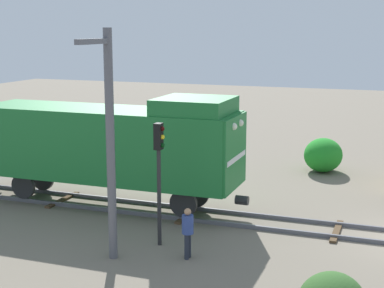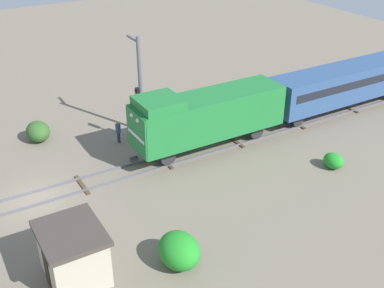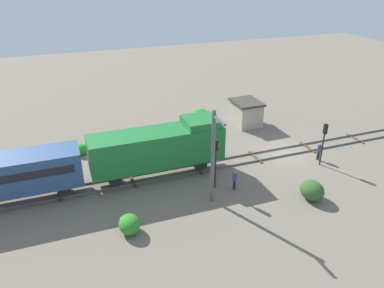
# 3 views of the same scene
# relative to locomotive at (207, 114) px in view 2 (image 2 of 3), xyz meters

# --- Properties ---
(ground_plane) EXTENTS (105.30, 105.30, 0.00)m
(ground_plane) POSITION_rel_locomotive_xyz_m (0.00, -12.16, -2.77)
(ground_plane) COLOR #756B5B
(railway_track) EXTENTS (2.40, 70.20, 0.16)m
(railway_track) POSITION_rel_locomotive_xyz_m (0.00, -12.16, -2.70)
(railway_track) COLOR #595960
(railway_track) RESTS_ON ground
(locomotive) EXTENTS (2.90, 11.60, 4.60)m
(locomotive) POSITION_rel_locomotive_xyz_m (0.00, 0.00, 0.00)
(locomotive) COLOR #1E7233
(locomotive) RESTS_ON railway_track
(passenger_car_leading) EXTENTS (2.84, 14.00, 3.66)m
(passenger_car_leading) POSITION_rel_locomotive_xyz_m (0.00, 13.34, -0.25)
(passenger_car_leading) COLOR #2D4C7A
(passenger_car_leading) RESTS_ON railway_track
(traffic_signal_mid) EXTENTS (0.32, 0.34, 4.28)m
(traffic_signal_mid) POSITION_rel_locomotive_xyz_m (-3.40, -3.62, 0.20)
(traffic_signal_mid) COLOR #262628
(traffic_signal_mid) RESTS_ON ground
(worker_by_signal) EXTENTS (0.38, 0.38, 1.70)m
(worker_by_signal) POSITION_rel_locomotive_xyz_m (-4.20, -4.95, -1.78)
(worker_by_signal) COLOR #262B38
(worker_by_signal) RESTS_ON ground
(catenary_mast) EXTENTS (1.94, 0.28, 7.42)m
(catenary_mast) POSITION_rel_locomotive_xyz_m (-5.07, -2.65, 1.18)
(catenary_mast) COLOR #595960
(catenary_mast) RESTS_ON ground
(relay_hut) EXTENTS (3.50, 2.90, 2.74)m
(relay_hut) POSITION_rel_locomotive_xyz_m (7.50, -12.13, -1.38)
(relay_hut) COLOR #B2A893
(relay_hut) RESTS_ON ground
(bush_near) EXTENTS (1.75, 1.43, 1.27)m
(bush_near) POSITION_rel_locomotive_xyz_m (-6.49, 4.03, -2.14)
(bush_near) COLOR #2E8726
(bush_near) RESTS_ON ground
(bush_mid) EXTENTS (2.07, 1.69, 1.50)m
(bush_mid) POSITION_rel_locomotive_xyz_m (-7.44, -9.95, -2.02)
(bush_mid) COLOR #305A26
(bush_mid) RESTS_ON ground
(bush_far) EXTENTS (2.42, 1.98, 1.76)m
(bush_far) POSITION_rel_locomotive_xyz_m (9.34, -7.43, -1.89)
(bush_far) COLOR #218726
(bush_far) RESTS_ON ground
(bush_back) EXTENTS (1.43, 1.17, 1.04)m
(bush_back) POSITION_rel_locomotive_xyz_m (6.43, 5.99, -2.25)
(bush_back) COLOR #1E8A26
(bush_back) RESTS_ON ground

